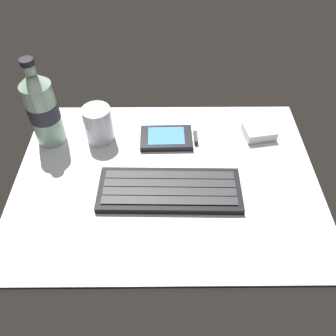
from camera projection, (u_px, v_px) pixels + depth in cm
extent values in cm
cube|color=silver|center=(168.00, 180.00, 73.81)|extent=(64.00, 48.00, 2.00)
cube|color=silver|center=(169.00, 283.00, 57.09)|extent=(64.00, 1.20, 0.80)
cube|color=black|center=(171.00, 190.00, 69.89)|extent=(29.21, 11.55, 1.40)
cube|color=#28282B|center=(171.00, 175.00, 71.47)|extent=(26.71, 2.51, 0.30)
cube|color=#28282B|center=(171.00, 183.00, 70.00)|extent=(26.71, 2.51, 0.30)
cube|color=#28282B|center=(171.00, 192.00, 68.52)|extent=(26.71, 2.51, 0.30)
cube|color=#28282B|center=(171.00, 201.00, 67.05)|extent=(26.71, 2.51, 0.30)
cube|color=black|center=(170.00, 138.00, 80.26)|extent=(12.15, 7.83, 1.40)
cube|color=#4C8CEA|center=(170.00, 136.00, 79.70)|extent=(8.51, 6.09, 0.10)
cube|color=#333338|center=(197.00, 138.00, 80.37)|extent=(0.87, 3.81, 1.12)
cylinder|color=silver|center=(100.00, 124.00, 78.19)|extent=(6.40, 6.40, 8.50)
cylinder|color=yellow|center=(100.00, 127.00, 78.93)|extent=(5.50, 5.50, 6.12)
cylinder|color=#9EC1A8|center=(46.00, 114.00, 75.57)|extent=(6.60, 6.60, 15.00)
cone|color=#9EC1A8|center=(34.00, 79.00, 68.96)|extent=(6.60, 6.60, 2.80)
cylinder|color=#9EC1A8|center=(31.00, 69.00, 67.26)|extent=(2.51, 2.51, 1.80)
cylinder|color=black|center=(28.00, 62.00, 66.14)|extent=(2.77, 2.77, 1.20)
cylinder|color=#2D2D38|center=(45.00, 111.00, 75.01)|extent=(6.73, 6.73, 3.80)
cube|color=silver|center=(260.00, 132.00, 81.05)|extent=(7.86, 6.72, 2.40)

